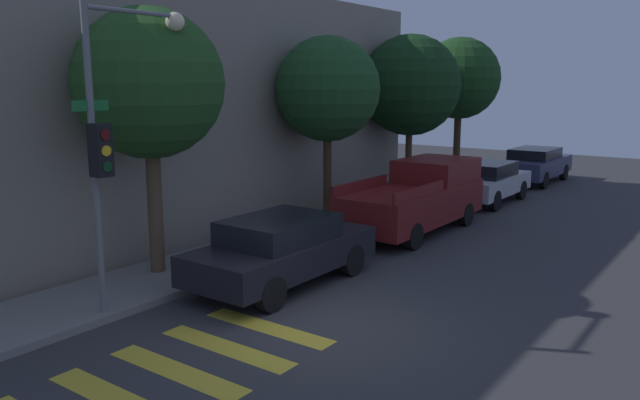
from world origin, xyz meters
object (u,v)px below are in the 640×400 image
Objects in this scene: sedan_far_end at (535,164)px; tree_midblock at (328,89)px; tree_far_end at (410,85)px; tree_behind_truck at (459,79)px; tree_near_corner at (149,85)px; sedan_middle at (486,181)px; pickup_truck at (418,197)px; sedan_near_corner at (282,249)px; traffic_light_pole at (117,118)px.

tree_midblock is at bearing 167.79° from sedan_far_end.
tree_far_end is 0.98× the size of tree_behind_truck.
sedan_far_end is 12.33m from tree_midblock.
tree_near_corner is 0.96× the size of tree_behind_truck.
sedan_middle is 13.17m from tree_near_corner.
pickup_truck is 4.02m from tree_midblock.
sedan_far_end is 18.49m from tree_near_corner.
pickup_truck is 9.34m from tree_behind_truck.
sedan_near_corner is at bearing -64.87° from tree_near_corner.
traffic_light_pole is 14.54m from sedan_middle.
sedan_middle is at bearing 0.00° from sedan_near_corner.
traffic_light_pole reaches higher than pickup_truck.
tree_near_corner reaches higher than sedan_middle.
sedan_near_corner is at bearing -180.00° from pickup_truck.
tree_near_corner reaches higher than traffic_light_pole.
traffic_light_pole is 0.93× the size of tree_behind_truck.
traffic_light_pole is at bearing -171.24° from tree_midblock.
pickup_truck is at bearing -163.21° from tree_behind_truck.
tree_midblock is at bearing 109.51° from pickup_truck.
traffic_light_pole is at bearing 176.32° from sedan_far_end.
tree_far_end is 4.21m from tree_behind_truck.
sedan_far_end is at bearing -7.96° from tree_near_corner.
sedan_near_corner is 0.74× the size of tree_behind_truck.
sedan_middle is 4.29m from tree_far_end.
sedan_near_corner is 11.29m from sedan_middle.
pickup_truck is 8.31m from tree_near_corner.
sedan_middle is at bearing -67.20° from tree_far_end.
sedan_middle is 0.76× the size of tree_midblock.
pickup_truck is 5.22m from sedan_middle.
tree_behind_truck reaches higher than tree_near_corner.
tree_near_corner is (-7.26, 2.52, 3.15)m from pickup_truck.
sedan_near_corner is 6.09m from pickup_truck.
sedan_far_end is at bearing 0.00° from sedan_near_corner.
tree_near_corner is (-12.48, 2.52, 3.36)m from sedan_middle.
sedan_far_end is 0.84× the size of tree_midblock.
sedan_near_corner is 16.83m from sedan_far_end.
tree_midblock reaches higher than sedan_middle.
tree_midblock is at bearing 25.90° from sedan_near_corner.
sedan_far_end is 7.79m from tree_far_end.
sedan_near_corner is 1.05× the size of sedan_middle.
sedan_middle is 0.90× the size of sedan_far_end.
tree_far_end is (5.05, 0.00, 0.09)m from tree_midblock.
sedan_far_end is (5.54, 0.00, 0.02)m from sedan_middle.
sedan_near_corner is 4.36m from tree_near_corner.
tree_behind_truck is at bearing 4.12° from traffic_light_pole.
tree_behind_truck is (9.25, 0.00, 0.35)m from tree_midblock.
tree_behind_truck reaches higher than pickup_truck.
tree_midblock reaches higher than sedan_near_corner.
tree_near_corner is at bearing 180.00° from tree_far_end.
traffic_light_pole reaches higher than tree_midblock.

